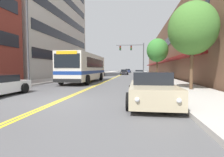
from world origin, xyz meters
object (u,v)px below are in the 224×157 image
at_px(city_bus, 85,67).
at_px(fire_hydrant, 158,78).
at_px(car_beige_parked_right_foreground, 151,89).
at_px(car_charcoal_moving_second, 124,72).
at_px(traffic_signal_mast, 134,53).
at_px(car_black_parked_left_near, 99,73).
at_px(street_tree_right_near, 192,29).
at_px(car_navy_moving_lead, 128,71).
at_px(street_tree_right_mid, 157,50).
at_px(car_silver_parked_right_mid, 139,73).
at_px(car_red_parked_left_mid, 89,74).
at_px(street_lamp_left_near, 30,32).

bearing_deg(city_bus, fire_hydrant, -10.61).
bearing_deg(fire_hydrant, car_beige_parked_right_foreground, -98.22).
distance_m(car_charcoal_moving_second, traffic_signal_mast, 10.19).
xyz_separation_m(car_black_parked_left_near, street_tree_right_near, (11.87, -25.03, 3.71)).
xyz_separation_m(car_beige_parked_right_foreground, fire_hydrant, (1.50, 10.38, -0.08)).
bearing_deg(street_tree_right_near, car_black_parked_left_near, 115.37).
distance_m(car_navy_moving_lead, car_charcoal_moving_second, 20.31).
bearing_deg(car_navy_moving_lead, street_tree_right_mid, -81.45).
relative_size(car_charcoal_moving_second, street_tree_right_mid, 0.81).
height_order(car_beige_parked_right_foreground, car_charcoal_moving_second, car_beige_parked_right_foreground).
bearing_deg(traffic_signal_mast, fire_hydrant, -81.53).
bearing_deg(street_tree_right_near, fire_hydrant, 104.51).
bearing_deg(street_tree_right_near, car_silver_parked_right_mid, 96.74).
bearing_deg(fire_hydrant, street_tree_right_mid, 83.86).
relative_size(car_charcoal_moving_second, street_tree_right_near, 0.78).
xyz_separation_m(street_tree_right_near, fire_hydrant, (-1.54, 5.94, -3.68)).
relative_size(car_red_parked_left_mid, car_beige_parked_right_foreground, 0.93).
height_order(car_black_parked_left_near, street_lamp_left_near, street_lamp_left_near).
xyz_separation_m(car_beige_parked_right_foreground, car_charcoal_moving_second, (-3.76, 36.89, -0.06)).
bearing_deg(street_lamp_left_near, street_tree_right_near, -5.35).
bearing_deg(street_tree_right_near, street_lamp_left_near, 174.65).
height_order(car_beige_parked_right_foreground, fire_hydrant, car_beige_parked_right_foreground).
height_order(city_bus, car_red_parked_left_mid, city_bus).
bearing_deg(car_black_parked_left_near, fire_hydrant, -61.58).
bearing_deg(car_red_parked_left_mid, car_silver_parked_right_mid, 46.30).
bearing_deg(car_beige_parked_right_foreground, street_tree_right_near, 55.63).
relative_size(street_tree_right_near, fire_hydrant, 7.01).
relative_size(car_navy_moving_lead, fire_hydrant, 5.52).
distance_m(car_beige_parked_right_foreground, fire_hydrant, 10.49).
height_order(city_bus, car_navy_moving_lead, city_bus).
distance_m(car_beige_parked_right_foreground, street_lamp_left_near, 11.73).
relative_size(car_black_parked_left_near, fire_hydrant, 5.41).
distance_m(city_bus, car_black_parked_left_near, 17.73).
bearing_deg(street_tree_right_mid, city_bus, -149.84).
xyz_separation_m(car_navy_moving_lead, street_tree_right_mid, (6.03, -40.12, 3.46)).
relative_size(city_bus, car_black_parked_left_near, 2.39).
xyz_separation_m(street_tree_right_mid, fire_hydrant, (-0.72, -6.70, -3.53)).
bearing_deg(car_charcoal_moving_second, city_bus, -96.67).
relative_size(traffic_signal_mast, street_tree_right_near, 1.14).
bearing_deg(car_red_parked_left_mid, street_tree_right_mid, -21.95).
xyz_separation_m(car_black_parked_left_near, car_silver_parked_right_mid, (8.77, 1.19, 0.03)).
height_order(car_red_parked_left_mid, street_lamp_left_near, street_lamp_left_near).
xyz_separation_m(car_beige_parked_right_foreground, car_silver_parked_right_mid, (-0.06, 30.66, -0.08)).
bearing_deg(fire_hydrant, traffic_signal_mast, 98.47).
height_order(car_navy_moving_lead, traffic_signal_mast, traffic_signal_mast).
xyz_separation_m(car_black_parked_left_near, car_red_parked_left_mid, (0.04, -7.94, 0.07)).
relative_size(car_red_parked_left_mid, street_tree_right_near, 0.76).
bearing_deg(car_charcoal_moving_second, car_silver_parked_right_mid, -59.32).
bearing_deg(car_charcoal_moving_second, car_navy_moving_lead, 90.14).
relative_size(car_black_parked_left_near, car_charcoal_moving_second, 0.99).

